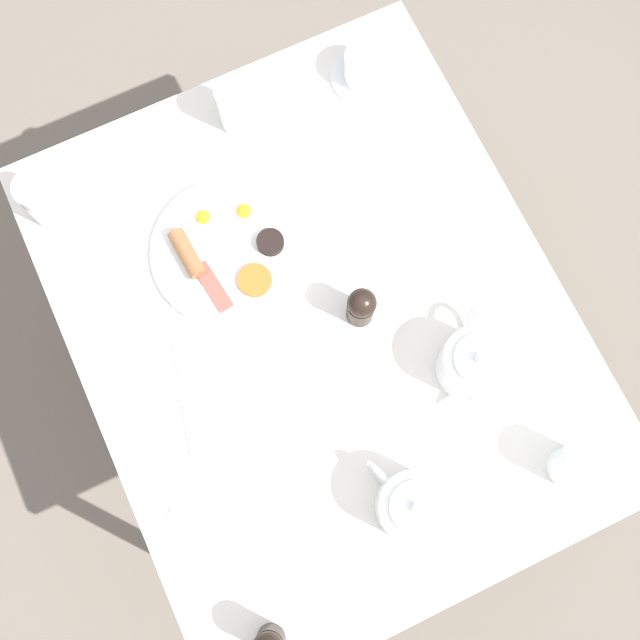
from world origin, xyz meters
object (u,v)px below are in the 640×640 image
at_px(water_glass_tall, 44,200).
at_px(pepper_grinder, 361,307).
at_px(teapot_near, 409,507).
at_px(knife_by_plate, 185,400).
at_px(teacup_with_saucer_left, 367,68).
at_px(breakfast_plate, 229,250).
at_px(water_glass_short, 577,467).
at_px(teapot_far, 473,363).
at_px(fork_by_plate, 220,527).
at_px(wine_glass_spare, 236,106).

xyz_separation_m(water_glass_tall, pepper_grinder, (0.42, -0.41, -0.01)).
bearing_deg(pepper_grinder, water_glass_tall, 135.72).
distance_m(teapot_near, knife_by_plate, 0.42).
bearing_deg(teacup_with_saucer_left, breakfast_plate, -150.88).
bearing_deg(teacup_with_saucer_left, teapot_near, -111.27).
bearing_deg(pepper_grinder, water_glass_short, -62.80).
bearing_deg(teapot_far, teapot_near, -23.15).
relative_size(water_glass_tall, fork_by_plate, 0.85).
xyz_separation_m(breakfast_plate, wine_glass_spare, (0.12, 0.23, 0.05)).
relative_size(teapot_far, wine_glass_spare, 1.69).
height_order(water_glass_short, wine_glass_spare, wine_glass_spare).
bearing_deg(teapot_near, wine_glass_spare, 159.96).
distance_m(teapot_far, water_glass_short, 0.24).
height_order(breakfast_plate, teacup_with_saucer_left, teacup_with_saucer_left).
bearing_deg(pepper_grinder, teapot_near, -102.72).
bearing_deg(fork_by_plate, knife_by_plate, 82.18).
bearing_deg(breakfast_plate, teapot_far, -51.98).
height_order(teapot_far, teacup_with_saucer_left, teapot_far).
relative_size(water_glass_short, knife_by_plate, 0.45).
relative_size(fork_by_plate, knife_by_plate, 0.65).
xyz_separation_m(teapot_near, teapot_far, (0.20, 0.17, 0.00)).
xyz_separation_m(water_glass_short, pepper_grinder, (-0.20, 0.39, 0.01)).
bearing_deg(knife_by_plate, wine_glass_spare, 56.09).
height_order(water_glass_tall, water_glass_short, water_glass_tall).
relative_size(teapot_near, teacup_with_saucer_left, 1.43).
height_order(breakfast_plate, teapot_far, teapot_far).
bearing_deg(fork_by_plate, teacup_with_saucer_left, 47.80).
xyz_separation_m(breakfast_plate, teapot_near, (0.09, -0.54, 0.04)).
relative_size(teapot_far, water_glass_short, 1.83).
xyz_separation_m(water_glass_tall, wine_glass_spare, (0.38, 0.03, -0.01)).
bearing_deg(teacup_with_saucer_left, fork_by_plate, -132.20).
relative_size(teacup_with_saucer_left, fork_by_plate, 0.95).
height_order(teapot_far, pepper_grinder, teapot_far).
bearing_deg(water_glass_tall, teapot_far, -46.39).
height_order(water_glass_short, pepper_grinder, pepper_grinder).
height_order(teapot_near, knife_by_plate, teapot_near).
distance_m(teacup_with_saucer_left, knife_by_plate, 0.70).
bearing_deg(water_glass_tall, wine_glass_spare, 4.02).
bearing_deg(pepper_grinder, teapot_far, -52.26).
height_order(water_glass_short, fork_by_plate, water_glass_short).
relative_size(water_glass_tall, wine_glass_spare, 1.12).
bearing_deg(wine_glass_spare, pepper_grinder, -84.72).
height_order(teacup_with_saucer_left, water_glass_short, water_glass_short).
bearing_deg(wine_glass_spare, teacup_with_saucer_left, -4.23).
bearing_deg(teapot_near, breakfast_plate, 171.79).
bearing_deg(pepper_grinder, fork_by_plate, -148.20).
relative_size(teacup_with_saucer_left, pepper_grinder, 1.27).
relative_size(water_glass_short, fork_by_plate, 0.70).
xyz_separation_m(teapot_far, fork_by_plate, (-0.50, -0.06, -0.05)).
distance_m(fork_by_plate, knife_by_plate, 0.22).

